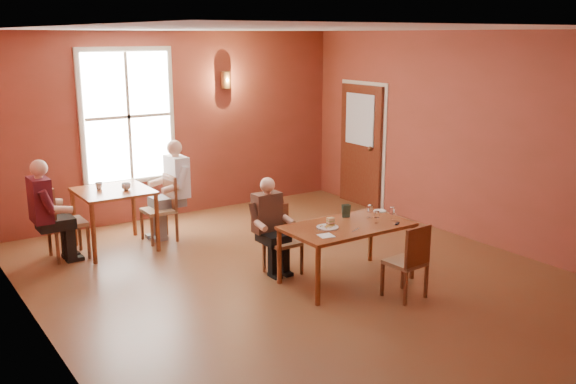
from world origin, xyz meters
TOP-DOWN VIEW (x-y plane):
  - ground at (0.00, 0.00)m, footprint 6.00×7.00m
  - wall_back at (0.00, 3.50)m, footprint 6.00×0.04m
  - wall_front at (0.00, -3.50)m, footprint 6.00×0.04m
  - wall_left at (-3.00, 0.00)m, footprint 0.04×7.00m
  - wall_right at (3.00, 0.00)m, footprint 0.04×7.00m
  - ceiling at (0.00, 0.00)m, footprint 6.00×7.00m
  - window at (-0.80, 3.45)m, footprint 1.36×0.10m
  - door at (2.94, 2.30)m, footprint 0.12×1.04m
  - wall_sconce at (0.90, 3.40)m, footprint 0.16×0.16m
  - main_table at (0.43, -0.44)m, footprint 1.53×0.86m
  - chair_diner_main at (-0.07, 0.21)m, footprint 0.38×0.38m
  - diner_main at (-0.07, 0.18)m, footprint 0.47×0.47m
  - chair_empty at (0.67, -1.19)m, footprint 0.42×0.42m
  - plate_food at (0.15, -0.41)m, footprint 0.30×0.30m
  - sandwich at (0.21, -0.39)m, footprint 0.08×0.08m
  - goblet_a at (0.85, -0.36)m, footprint 0.08×0.08m
  - goblet_b at (1.02, -0.58)m, footprint 0.07×0.07m
  - goblet_c at (0.77, -0.58)m, footprint 0.08×0.08m
  - menu_stand at (0.62, -0.18)m, footprint 0.11×0.08m
  - knife at (0.37, -0.66)m, footprint 0.18×0.09m
  - napkin at (-0.05, -0.64)m, footprint 0.19×0.19m
  - side_plate at (1.16, -0.21)m, footprint 0.18×0.18m
  - sunglasses at (0.95, -0.75)m, footprint 0.11×0.09m
  - second_table at (-1.49, 2.33)m, footprint 0.97×0.97m
  - chair_diner_white at (-0.84, 2.33)m, footprint 0.42×0.42m
  - diner_white at (-0.81, 2.33)m, footprint 0.56×0.56m
  - chair_diner_maroon at (-2.14, 2.33)m, footprint 0.45×0.45m
  - diner_maroon at (-2.17, 2.33)m, footprint 0.54×0.54m
  - cup_a at (-1.34, 2.22)m, footprint 0.15×0.15m
  - cup_b at (-1.64, 2.47)m, footprint 0.11×0.11m

SIDE VIEW (x-z plane):
  - ground at x=0.00m, z-range -0.01..0.01m
  - main_table at x=0.43m, z-range 0.00..0.72m
  - second_table at x=-1.49m, z-range 0.00..0.85m
  - chair_diner_main at x=-0.07m, z-range 0.00..0.85m
  - chair_empty at x=0.67m, z-range 0.00..0.88m
  - chair_diner_white at x=-0.84m, z-range 0.00..0.95m
  - chair_diner_maroon at x=-2.14m, z-range 0.00..1.02m
  - diner_main at x=-0.07m, z-range 0.00..1.17m
  - diner_maroon at x=-2.17m, z-range 0.00..1.35m
  - diner_white at x=-0.81m, z-range 0.00..1.40m
  - knife at x=0.37m, z-range 0.72..0.72m
  - napkin at x=-0.05m, z-range 0.72..0.72m
  - side_plate at x=1.16m, z-range 0.72..0.73m
  - sunglasses at x=0.95m, z-range 0.72..0.73m
  - plate_food at x=0.15m, z-range 0.72..0.75m
  - sandwich at x=0.21m, z-range 0.72..0.81m
  - goblet_c at x=0.77m, z-range 0.72..0.88m
  - menu_stand at x=0.62m, z-range 0.72..0.88m
  - goblet_b at x=1.02m, z-range 0.72..0.89m
  - goblet_a at x=0.85m, z-range 0.72..0.89m
  - cup_b at x=-1.64m, z-range 0.85..0.95m
  - cup_a at x=-1.34m, z-range 0.85..0.95m
  - door at x=2.94m, z-range 0.00..2.10m
  - wall_back at x=0.00m, z-range 0.00..3.00m
  - wall_front at x=0.00m, z-range 0.00..3.00m
  - wall_left at x=-3.00m, z-range 0.00..3.00m
  - wall_right at x=3.00m, z-range 0.00..3.00m
  - window at x=-0.80m, z-range 0.72..2.68m
  - wall_sconce at x=0.90m, z-range 2.06..2.34m
  - ceiling at x=0.00m, z-range 2.98..3.02m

